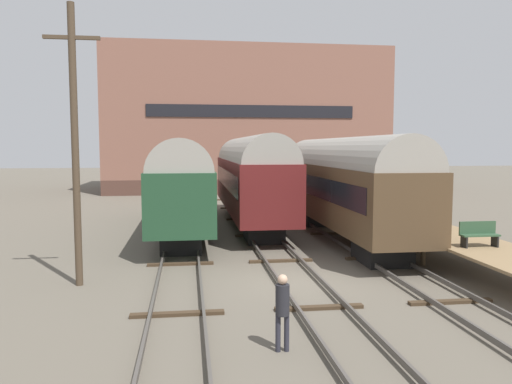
% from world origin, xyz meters
% --- Properties ---
extents(ground_plane, '(200.00, 200.00, 0.00)m').
position_xyz_m(ground_plane, '(0.00, 0.00, 0.00)').
color(ground_plane, '#60594C').
extents(track_left, '(2.60, 60.00, 0.26)m').
position_xyz_m(track_left, '(-4.05, 0.00, 0.14)').
color(track_left, '#4C4742').
rests_on(track_left, ground).
extents(track_middle, '(2.60, 60.00, 0.26)m').
position_xyz_m(track_middle, '(0.00, 0.00, 0.14)').
color(track_middle, '#4C4742').
rests_on(track_middle, ground).
extents(track_right, '(2.60, 60.00, 0.26)m').
position_xyz_m(track_right, '(4.05, 0.00, 0.14)').
color(track_right, '#4C4742').
rests_on(track_right, ground).
extents(train_car_maroon, '(3.00, 16.14, 5.31)m').
position_xyz_m(train_car_maroon, '(0.00, 12.94, 3.02)').
color(train_car_maroon, black).
rests_on(train_car_maroon, ground).
extents(train_car_brown, '(2.95, 15.64, 5.15)m').
position_xyz_m(train_car_brown, '(4.05, 7.47, 2.93)').
color(train_car_brown, black).
rests_on(train_car_brown, ground).
extents(train_car_green, '(2.96, 16.26, 5.04)m').
position_xyz_m(train_car_green, '(-4.05, 11.06, 2.86)').
color(train_car_green, black).
rests_on(train_car_green, ground).
extents(station_platform, '(2.95, 12.43, 1.09)m').
position_xyz_m(station_platform, '(6.84, 1.75, 1.01)').
color(station_platform, '#8C704C').
rests_on(station_platform, ground).
extents(bench, '(1.40, 0.40, 0.91)m').
position_xyz_m(bench, '(6.65, -0.17, 1.58)').
color(bench, '#2D4C33').
rests_on(bench, station_platform).
extents(person_worker, '(0.32, 0.32, 1.80)m').
position_xyz_m(person_worker, '(-1.61, -5.78, 1.09)').
color(person_worker, '#282833').
rests_on(person_worker, ground).
extents(utility_pole, '(1.80, 0.24, 9.34)m').
position_xyz_m(utility_pole, '(-7.40, 0.57, 4.83)').
color(utility_pole, '#473828').
rests_on(utility_pole, ground).
extents(warehouse_building, '(29.15, 14.01, 14.86)m').
position_xyz_m(warehouse_building, '(2.57, 39.25, 7.43)').
color(warehouse_building, '#4F342A').
rests_on(warehouse_building, ground).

